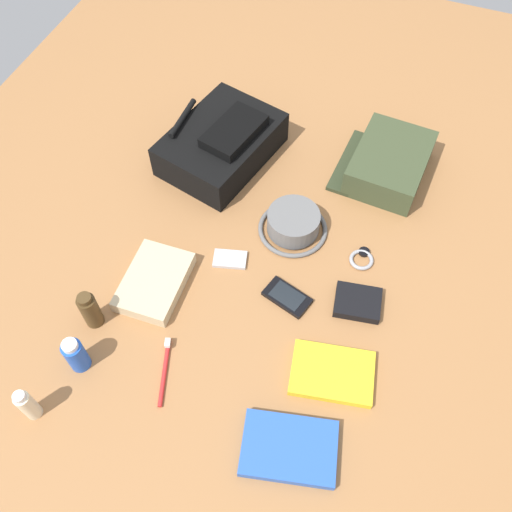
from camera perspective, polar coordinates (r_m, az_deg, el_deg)
ground_plane at (r=1.45m, az=0.00°, el=-1.13°), size 2.64×2.02×0.02m
backpack at (r=1.63m, az=-3.45°, el=11.24°), size 0.38×0.31×0.13m
toiletry_pouch at (r=1.64m, az=13.15°, el=9.09°), size 0.27×0.25×0.09m
bucket_hat at (r=1.48m, az=3.77°, el=3.25°), size 0.18×0.18×0.07m
lotion_bottle at (r=1.32m, az=-22.02°, el=-13.72°), size 0.03×0.03×0.11m
deodorant_spray at (r=1.33m, az=-17.69°, el=-9.44°), size 0.05×0.05×0.11m
cologne_bottle at (r=1.37m, az=-16.35°, el=-5.23°), size 0.04×0.04×0.11m
paperback_novel at (r=1.24m, az=3.35°, el=-18.77°), size 0.18×0.22×0.03m
travel_guidebook at (r=1.31m, az=7.67°, el=-11.62°), size 0.16×0.21×0.02m
cell_phone at (r=1.39m, az=3.15°, el=-4.14°), size 0.09×0.13×0.01m
media_player at (r=1.44m, az=-2.62°, el=-0.32°), size 0.07×0.09×0.01m
wristwatch at (r=1.47m, az=10.59°, el=-0.27°), size 0.07×0.06×0.01m
toothbrush at (r=1.32m, az=-9.14°, el=-10.99°), size 0.16×0.06×0.02m
wallet at (r=1.39m, az=10.19°, el=-4.62°), size 0.11×0.12×0.02m
folded_towel at (r=1.41m, az=-10.18°, el=-2.57°), size 0.21×0.15×0.04m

